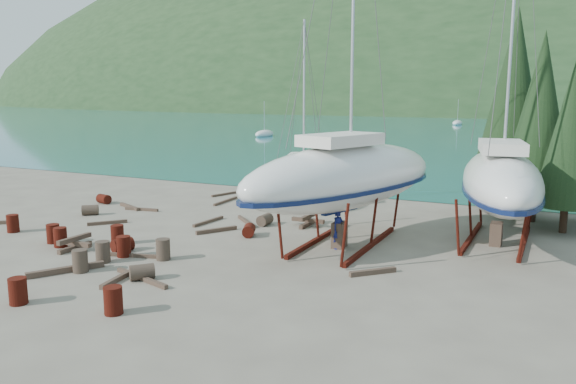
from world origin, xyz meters
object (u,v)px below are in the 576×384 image
at_px(large_sailboat_near, 345,176).
at_px(large_sailboat_far, 501,180).
at_px(small_sailboat_shore, 301,175).
at_px(worker, 338,229).

relative_size(large_sailboat_near, large_sailboat_far, 1.10).
relative_size(large_sailboat_near, small_sailboat_shore, 1.76).
height_order(large_sailboat_near, large_sailboat_far, large_sailboat_near).
distance_m(large_sailboat_near, worker, 2.41).
xyz_separation_m(large_sailboat_far, small_sailboat_shore, (-11.97, 4.30, -1.08)).
xyz_separation_m(small_sailboat_shore, worker, (5.77, -8.54, -0.95)).
xyz_separation_m(large_sailboat_near, large_sailboat_far, (6.23, 3.44, -0.23)).
bearing_deg(large_sailboat_far, large_sailboat_near, -161.63).
bearing_deg(small_sailboat_shore, worker, -74.87).
bearing_deg(small_sailboat_shore, large_sailboat_near, -72.29).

